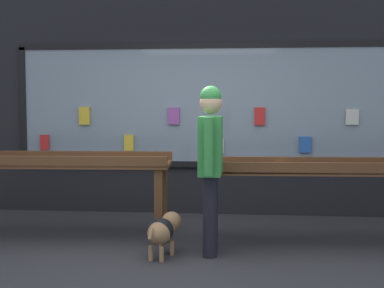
{
  "coord_description": "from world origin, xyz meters",
  "views": [
    {
      "loc": [
        0.64,
        -4.98,
        1.54
      ],
      "look_at": [
        0.09,
        0.67,
        1.09
      ],
      "focal_mm": 50.0,
      "sensor_mm": 36.0,
      "label": 1
    }
  ],
  "objects_px": {
    "person_browsing": "(211,156)",
    "small_dog": "(163,230)",
    "display_table_left": "(42,169)",
    "display_table_right": "(335,176)"
  },
  "relations": [
    {
      "from": "display_table_right",
      "to": "small_dog",
      "type": "bearing_deg",
      "value": -159.6
    },
    {
      "from": "display_table_right",
      "to": "small_dog",
      "type": "distance_m",
      "value": 1.96
    },
    {
      "from": "display_table_left",
      "to": "display_table_right",
      "type": "distance_m",
      "value": 3.28
    },
    {
      "from": "display_table_left",
      "to": "small_dog",
      "type": "bearing_deg",
      "value": -24.06
    },
    {
      "from": "display_table_left",
      "to": "person_browsing",
      "type": "relative_size",
      "value": 1.73
    },
    {
      "from": "display_table_right",
      "to": "small_dog",
      "type": "xyz_separation_m",
      "value": [
        -1.78,
        -0.66,
        -0.48
      ]
    },
    {
      "from": "display_table_right",
      "to": "small_dog",
      "type": "relative_size",
      "value": 4.74
    },
    {
      "from": "person_browsing",
      "to": "small_dog",
      "type": "bearing_deg",
      "value": 103.59
    },
    {
      "from": "small_dog",
      "to": "person_browsing",
      "type": "bearing_deg",
      "value": -60.69
    },
    {
      "from": "display_table_left",
      "to": "person_browsing",
      "type": "distance_m",
      "value": 2.05
    }
  ]
}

